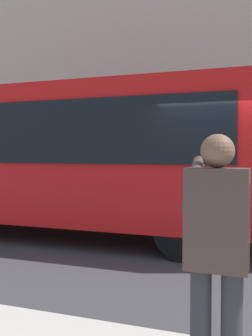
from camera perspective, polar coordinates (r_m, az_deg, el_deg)
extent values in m
plane|color=#38383A|center=(7.04, 16.53, -12.12)|extent=(60.00, 60.00, 0.00)
cube|color=red|center=(8.39, -10.27, 1.96)|extent=(9.00, 2.50, 2.60)
cube|color=black|center=(7.34, -15.29, 5.01)|extent=(7.60, 0.06, 1.10)
cylinder|color=black|center=(8.52, 11.59, -6.15)|extent=(1.00, 0.28, 1.00)
cylinder|color=black|center=(6.38, 8.62, -8.94)|extent=(1.00, 0.28, 1.00)
cylinder|color=#2D2D33|center=(2.82, 15.19, -22.31)|extent=(0.14, 0.14, 0.82)
cylinder|color=#2D2D33|center=(2.84, 10.85, -22.08)|extent=(0.14, 0.14, 0.82)
cube|color=#473833|center=(2.61, 13.15, -7.26)|extent=(0.40, 0.24, 0.66)
sphere|color=brown|center=(2.58, 13.24, 2.44)|extent=(0.22, 0.22, 0.22)
cylinder|color=#473833|center=(2.77, 9.90, -2.11)|extent=(0.09, 0.48, 0.37)
cube|color=black|center=(2.89, 11.98, 2.02)|extent=(0.07, 0.01, 0.14)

